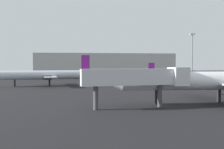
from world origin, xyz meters
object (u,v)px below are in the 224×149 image
Objects in this scene: airplane_far_left at (173,77)px; airplane_at_gate at (219,81)px; airplane_distant at (46,75)px; light_mast_right at (192,54)px; jet_bridge at (142,78)px.

airplane_at_gate is at bearing -105.60° from airplane_far_left.
light_mast_right reaches higher than airplane_distant.
airplane_at_gate is 77.92m from light_mast_right.
jet_bridge is (20.19, -41.99, 1.05)m from airplane_distant.
airplane_far_left is 51.56m from jet_bridge.
airplane_far_left is 35.04m from light_mast_right.
airplane_distant is 42.85m from airplane_far_left.
airplane_far_left is at bearing 55.91° from jet_bridge.
airplane_distant is 70.38m from light_mast_right.
airplane_distant reaches higher than jet_bridge.
airplane_at_gate reaches higher than airplane_far_left.
airplane_distant is 1.55× the size of light_mast_right.
airplane_far_left is 1.38× the size of jet_bridge.
airplane_far_left is (42.61, 4.40, -1.04)m from airplane_distant.
airplane_distant is 2.02× the size of jet_bridge.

